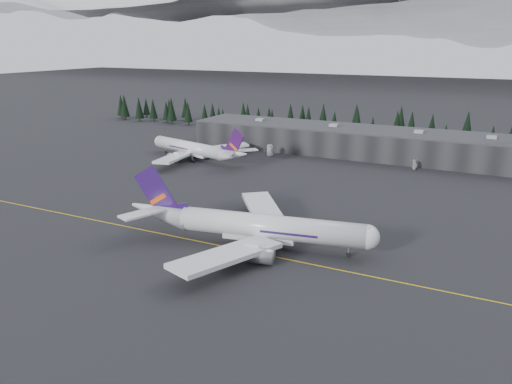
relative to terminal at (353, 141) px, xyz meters
The scene contains 9 objects.
ground 125.16m from the terminal, 90.00° to the right, with size 1400.00×1400.00×0.00m, color black.
taxiline 127.16m from the terminal, 90.00° to the right, with size 400.00×0.40×0.02m, color gold.
terminal is the anchor object (origin of this frame).
treeline 37.02m from the terminal, 90.00° to the left, with size 360.00×20.00×15.00m, color black.
mountain_ridge 875.02m from the terminal, 90.00° to the left, with size 4400.00×900.00×420.00m, color white, non-canonical shape.
jet_main 123.40m from the terminal, 86.72° to the right, with size 68.25×62.49×20.21m.
jet_parked 75.04m from the terminal, 142.69° to the right, with size 59.34×54.00×17.80m.
gse_vehicle_a 41.21m from the terminal, 145.33° to the right, with size 2.67×5.78×1.61m, color white.
gse_vehicle_b 38.16m from the terminal, 30.97° to the right, with size 1.77×4.40×1.50m, color silver.
Camera 1 is at (63.96, -107.95, 52.46)m, focal length 35.00 mm.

